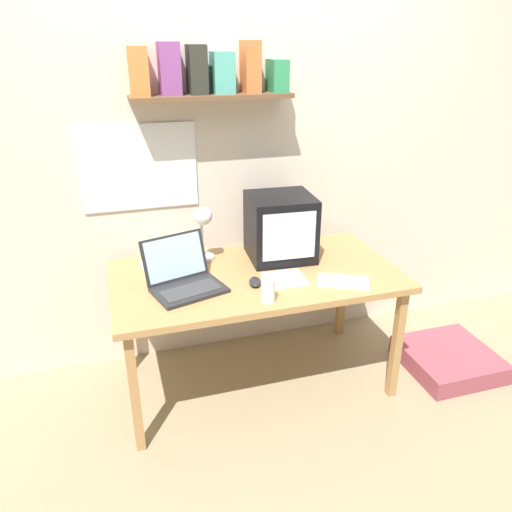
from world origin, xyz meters
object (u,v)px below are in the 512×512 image
at_px(corner_desk, 256,283).
at_px(juice_glass, 268,291).
at_px(laptop, 183,276).
at_px(computer_mouse, 255,282).
at_px(floor_cushion, 448,359).
at_px(loose_paper_near_monitor, 161,265).
at_px(printed_handout, 343,281).
at_px(desk_lamp, 203,225).
at_px(loose_paper_near_laptop, 285,279).
at_px(crt_monitor, 280,227).

distance_m(corner_desk, juice_glass, 0.33).
bearing_deg(laptop, computer_mouse, -29.68).
bearing_deg(floor_cushion, laptop, 173.70).
bearing_deg(loose_paper_near_monitor, printed_handout, -28.61).
bearing_deg(desk_lamp, computer_mouse, -63.06).
xyz_separation_m(computer_mouse, printed_handout, (0.44, -0.10, -0.01)).
bearing_deg(floor_cushion, printed_handout, -179.10).
bearing_deg(corner_desk, desk_lamp, 135.51).
bearing_deg(loose_paper_near_laptop, laptop, 172.33).
distance_m(loose_paper_near_monitor, printed_handout, 0.99).
xyz_separation_m(crt_monitor, laptop, (-0.59, -0.21, -0.12)).
relative_size(desk_lamp, loose_paper_near_monitor, 1.45).
bearing_deg(computer_mouse, corner_desk, 70.83).
xyz_separation_m(juice_glass, printed_handout, (0.43, 0.08, -0.05)).
bearing_deg(printed_handout, loose_paper_near_laptop, 157.48).
height_order(corner_desk, computer_mouse, computer_mouse).
height_order(corner_desk, loose_paper_near_laptop, loose_paper_near_laptop).
xyz_separation_m(laptop, floor_cushion, (1.56, -0.17, -0.71)).
bearing_deg(juice_glass, loose_paper_near_monitor, 128.43).
bearing_deg(computer_mouse, laptop, 166.71).
bearing_deg(crt_monitor, floor_cushion, -18.17).
bearing_deg(laptop, loose_paper_near_laptop, -24.05).
bearing_deg(desk_lamp, corner_desk, -45.52).
height_order(laptop, computer_mouse, laptop).
bearing_deg(loose_paper_near_monitor, juice_glass, -51.57).
height_order(crt_monitor, loose_paper_near_monitor, crt_monitor).
relative_size(corner_desk, computer_mouse, 13.07).
bearing_deg(floor_cushion, loose_paper_near_monitor, 164.16).
relative_size(crt_monitor, computer_mouse, 3.20).
bearing_deg(loose_paper_near_laptop, printed_handout, -22.52).
bearing_deg(crt_monitor, printed_handout, -59.05).
relative_size(laptop, printed_handout, 1.36).
distance_m(crt_monitor, laptop, 0.64).
distance_m(juice_glass, floor_cushion, 1.38).
bearing_deg(loose_paper_near_monitor, floor_cushion, -15.84).
bearing_deg(laptop, juice_glass, -52.39).
bearing_deg(corner_desk, printed_handout, -29.63).
distance_m(desk_lamp, computer_mouse, 0.45).
height_order(laptop, juice_glass, laptop).
bearing_deg(juice_glass, laptop, 143.99).
distance_m(crt_monitor, loose_paper_near_monitor, 0.69).
xyz_separation_m(desk_lamp, floor_cushion, (1.39, -0.44, -0.86)).
relative_size(printed_handout, floor_cushion, 0.59).
xyz_separation_m(desk_lamp, loose_paper_near_monitor, (-0.24, 0.02, -0.21)).
xyz_separation_m(corner_desk, loose_paper_near_laptop, (0.12, -0.11, 0.06)).
distance_m(corner_desk, printed_handout, 0.46).
xyz_separation_m(corner_desk, juice_glass, (-0.03, -0.31, 0.11)).
relative_size(laptop, loose_paper_near_laptop, 1.93).
relative_size(laptop, desk_lamp, 1.27).
height_order(crt_monitor, desk_lamp, crt_monitor).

